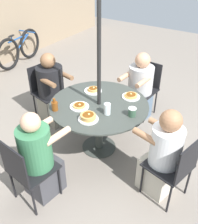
# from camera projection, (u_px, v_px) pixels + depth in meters

# --- Properties ---
(ground_plane) EXTENTS (12.00, 12.00, 0.00)m
(ground_plane) POSITION_uv_depth(u_px,v_px,m) (99.00, 147.00, 3.69)
(ground_plane) COLOR gray
(patio_table) EXTENTS (1.25, 1.25, 0.72)m
(patio_table) POSITION_uv_depth(u_px,v_px,m) (99.00, 112.00, 3.36)
(patio_table) COLOR #383D38
(patio_table) RESTS_ON ground
(umbrella_pole) EXTENTS (0.05, 0.05, 2.02)m
(umbrella_pole) POSITION_uv_depth(u_px,v_px,m) (99.00, 83.00, 3.12)
(umbrella_pole) COLOR black
(umbrella_pole) RESTS_ON ground
(patio_chair_north) EXTENTS (0.46, 0.46, 0.86)m
(patio_chair_north) POSITION_uv_depth(u_px,v_px,m) (145.00, 85.00, 4.17)
(patio_chair_north) COLOR black
(patio_chair_north) RESTS_ON ground
(diner_north) EXTENTS (0.57, 0.41, 1.08)m
(diner_north) POSITION_uv_depth(u_px,v_px,m) (139.00, 90.00, 4.06)
(diner_north) COLOR slate
(diner_north) RESTS_ON ground
(patio_chair_east) EXTENTS (0.50, 0.50, 0.86)m
(patio_chair_east) POSITION_uv_depth(u_px,v_px,m) (46.00, 88.00, 4.09)
(patio_chair_east) COLOR black
(patio_chair_east) RESTS_ON ground
(diner_east) EXTENTS (0.46, 0.55, 1.11)m
(diner_east) POSITION_uv_depth(u_px,v_px,m) (53.00, 92.00, 3.99)
(diner_east) COLOR gray
(diner_east) RESTS_ON ground
(patio_chair_south) EXTENTS (0.47, 0.47, 0.86)m
(patio_chair_south) POSITION_uv_depth(u_px,v_px,m) (26.00, 169.00, 2.67)
(patio_chair_south) COLOR black
(patio_chair_south) RESTS_ON ground
(diner_south) EXTENTS (0.54, 0.39, 1.10)m
(diner_south) POSITION_uv_depth(u_px,v_px,m) (39.00, 159.00, 2.78)
(diner_south) COLOR #3D3D42
(diner_south) RESTS_ON ground
(patio_chair_west) EXTENTS (0.52, 0.52, 0.86)m
(patio_chair_west) POSITION_uv_depth(u_px,v_px,m) (176.00, 166.00, 2.70)
(patio_chair_west) COLOR black
(patio_chair_west) RESTS_ON ground
(diner_west) EXTENTS (0.43, 0.52, 1.10)m
(diner_west) POSITION_uv_depth(u_px,v_px,m) (162.00, 156.00, 2.80)
(diner_west) COLOR beige
(diner_west) RESTS_ON ground
(pancake_plate_a) EXTENTS (0.24, 0.24, 0.08)m
(pancake_plate_a) POSITION_uv_depth(u_px,v_px,m) (88.00, 117.00, 2.99)
(pancake_plate_a) COLOR white
(pancake_plate_a) RESTS_ON patio_table
(pancake_plate_b) EXTENTS (0.24, 0.24, 0.06)m
(pancake_plate_b) POSITION_uv_depth(u_px,v_px,m) (93.00, 90.00, 3.54)
(pancake_plate_b) COLOR white
(pancake_plate_b) RESTS_ON patio_table
(pancake_plate_c) EXTENTS (0.24, 0.24, 0.05)m
(pancake_plate_c) POSITION_uv_depth(u_px,v_px,m) (131.00, 96.00, 3.41)
(pancake_plate_c) COLOR white
(pancake_plate_c) RESTS_ON patio_table
(pancake_plate_d) EXTENTS (0.24, 0.24, 0.05)m
(pancake_plate_d) POSITION_uv_depth(u_px,v_px,m) (79.00, 106.00, 3.22)
(pancake_plate_d) COLOR white
(pancake_plate_d) RESTS_ON patio_table
(syrup_bottle) EXTENTS (0.10, 0.08, 0.16)m
(syrup_bottle) POSITION_uv_depth(u_px,v_px,m) (55.00, 106.00, 3.14)
(syrup_bottle) COLOR brown
(syrup_bottle) RESTS_ON patio_table
(coffee_cup) EXTENTS (0.09, 0.09, 0.11)m
(coffee_cup) POSITION_uv_depth(u_px,v_px,m) (132.00, 112.00, 3.04)
(coffee_cup) COLOR #33513D
(coffee_cup) RESTS_ON patio_table
(drinking_glass_a) EXTENTS (0.08, 0.08, 0.14)m
(drinking_glass_a) POSITION_uv_depth(u_px,v_px,m) (107.00, 109.00, 3.06)
(drinking_glass_a) COLOR silver
(drinking_glass_a) RESTS_ON patio_table
(bicycle) EXTENTS (1.44, 0.44, 0.71)m
(bicycle) POSITION_uv_depth(u_px,v_px,m) (20.00, 48.00, 5.95)
(bicycle) COLOR black
(bicycle) RESTS_ON ground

